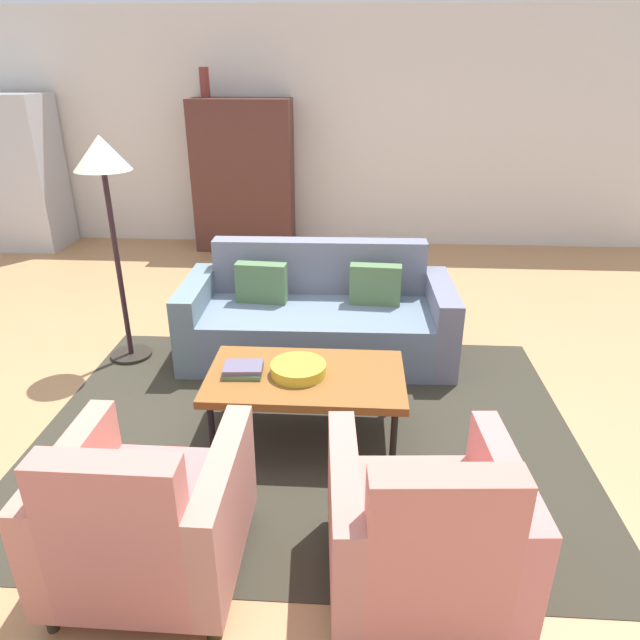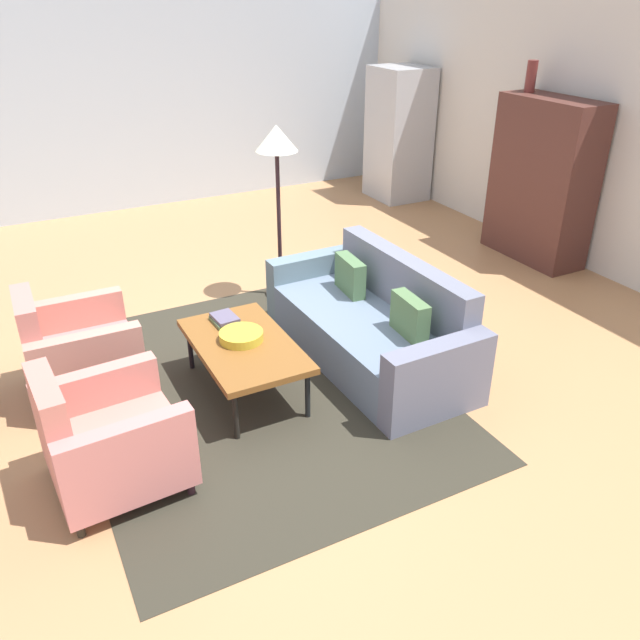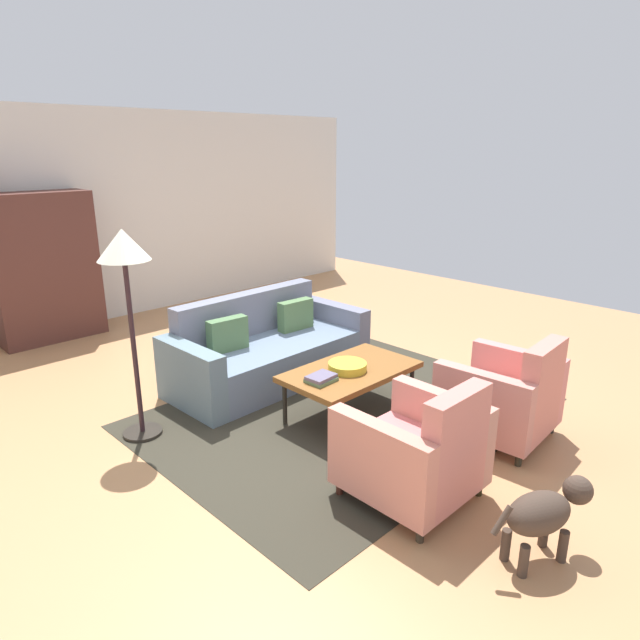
% 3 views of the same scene
% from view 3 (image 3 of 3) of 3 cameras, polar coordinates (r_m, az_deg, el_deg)
% --- Properties ---
extents(ground_plane, '(11.40, 11.40, 0.00)m').
position_cam_3_polar(ground_plane, '(5.16, -4.59, -9.21)').
color(ground_plane, tan).
extents(wall_back, '(9.50, 0.12, 2.80)m').
position_cam_3_polar(wall_back, '(8.03, -23.21, 9.54)').
color(wall_back, silver).
rests_on(wall_back, ground).
extents(area_rug, '(3.40, 2.60, 0.01)m').
position_cam_3_polar(area_rug, '(5.11, 2.67, -9.42)').
color(area_rug, '#322F24').
rests_on(area_rug, ground).
extents(couch, '(2.12, 0.94, 0.86)m').
position_cam_3_polar(couch, '(5.75, -5.65, -3.22)').
color(couch, slate).
rests_on(couch, ground).
extents(coffee_table, '(1.20, 0.70, 0.44)m').
position_cam_3_polar(coffee_table, '(4.91, 3.17, -5.44)').
color(coffee_table, black).
rests_on(coffee_table, ground).
extents(armchair_left, '(0.81, 0.81, 0.88)m').
position_cam_3_polar(armchair_left, '(3.87, 10.16, -13.41)').
color(armchair_left, '#3C1C14').
rests_on(armchair_left, ground).
extents(armchair_right, '(0.85, 0.85, 0.88)m').
position_cam_3_polar(armchair_right, '(4.80, 18.62, -7.70)').
color(armchair_right, black).
rests_on(armchair_right, ground).
extents(fruit_bowl, '(0.34, 0.34, 0.07)m').
position_cam_3_polar(fruit_bowl, '(4.85, 2.83, -4.79)').
color(fruit_bowl, gold).
rests_on(fruit_bowl, coffee_table).
extents(book_stack, '(0.25, 0.20, 0.06)m').
position_cam_3_polar(book_stack, '(4.62, 0.12, -6.02)').
color(book_stack, '#52714E').
rests_on(book_stack, coffee_table).
extents(cabinet, '(1.20, 0.51, 1.80)m').
position_cam_3_polar(cabinet, '(7.55, -26.52, 4.84)').
color(cabinet, '#4F2A23').
rests_on(cabinet, ground).
extents(floor_lamp, '(0.40, 0.40, 1.72)m').
position_cam_3_polar(floor_lamp, '(4.50, -19.40, 5.36)').
color(floor_lamp, '#28241E').
rests_on(floor_lamp, ground).
extents(dog, '(0.68, 0.37, 0.48)m').
position_cam_3_polar(dog, '(3.58, 22.05, -17.83)').
color(dog, '#44352B').
rests_on(dog, ground).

